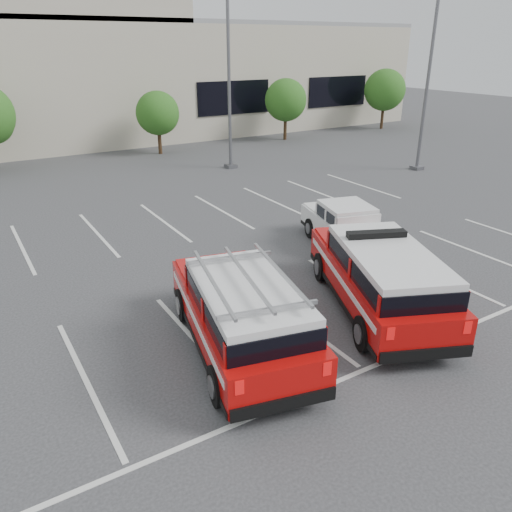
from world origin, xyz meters
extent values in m
plane|color=#313134|center=(0.00, 0.00, 0.00)|extent=(120.00, 120.00, 0.00)
cube|color=silver|center=(0.00, 4.50, 0.01)|extent=(23.00, 15.00, 0.01)
cube|color=#B9AF9C|center=(0.00, 32.00, 4.00)|extent=(60.00, 15.00, 8.00)
cube|color=gray|center=(0.00, 32.00, 8.15)|extent=(60.00, 15.00, 0.30)
cube|color=#B9AF9C|center=(2.00, 30.50, 9.00)|extent=(14.00, 12.00, 2.00)
cylinder|color=#3F2B19|center=(5.00, 22.00, 0.76)|extent=(0.24, 0.24, 1.51)
sphere|color=#214D14|center=(5.00, 22.00, 2.60)|extent=(2.77, 2.77, 2.77)
sphere|color=#214D14|center=(5.40, 22.20, 2.18)|extent=(1.85, 1.85, 1.85)
cylinder|color=#3F2B19|center=(15.00, 22.00, 0.84)|extent=(0.24, 0.24, 1.67)
sphere|color=#214D14|center=(15.00, 22.00, 2.88)|extent=(3.07, 3.07, 3.07)
sphere|color=#214D14|center=(15.40, 22.20, 2.42)|extent=(2.05, 2.05, 2.05)
cylinder|color=#3F2B19|center=(25.00, 22.00, 0.92)|extent=(0.24, 0.24, 1.84)
sphere|color=#214D14|center=(25.00, 22.00, 3.16)|extent=(3.37, 3.37, 3.37)
sphere|color=#214D14|center=(25.40, 22.20, 2.65)|extent=(2.24, 2.24, 2.24)
cube|color=#59595E|center=(7.00, 16.00, 0.10)|extent=(0.60, 0.60, 0.20)
cylinder|color=#59595E|center=(7.00, 16.00, 5.00)|extent=(0.18, 0.18, 10.00)
cube|color=#59595E|center=(16.00, 10.00, 0.10)|extent=(0.60, 0.60, 0.20)
cylinder|color=#59595E|center=(16.00, 10.00, 5.00)|extent=(0.18, 0.18, 10.00)
cube|color=#B20908|center=(2.26, -0.85, 0.83)|extent=(4.39, 6.37, 0.92)
cube|color=black|center=(2.04, -1.36, 1.53)|extent=(3.53, 4.70, 0.48)
cube|color=silver|center=(2.04, -1.36, 1.86)|extent=(3.46, 4.61, 0.17)
cube|color=black|center=(2.41, -0.50, 2.03)|extent=(1.60, 0.92, 0.16)
cube|color=silver|center=(4.41, 2.61, 0.67)|extent=(3.07, 5.42, 0.74)
cube|color=black|center=(4.53, 3.06, 1.24)|extent=(2.05, 2.18, 0.39)
cube|color=silver|center=(4.53, 3.06, 1.50)|extent=(2.01, 2.14, 0.14)
cube|color=#B20908|center=(-1.90, -0.63, 0.82)|extent=(3.34, 5.87, 0.91)
cube|color=black|center=(-2.02, -1.16, 1.52)|extent=(2.78, 4.14, 0.48)
cube|color=silver|center=(-2.02, -1.16, 1.84)|extent=(2.72, 4.06, 0.17)
cube|color=#A5A5A8|center=(-2.02, -1.16, 2.15)|extent=(2.76, 3.79, 0.07)
camera|label=1|loc=(-6.90, -9.47, 6.75)|focal=35.00mm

